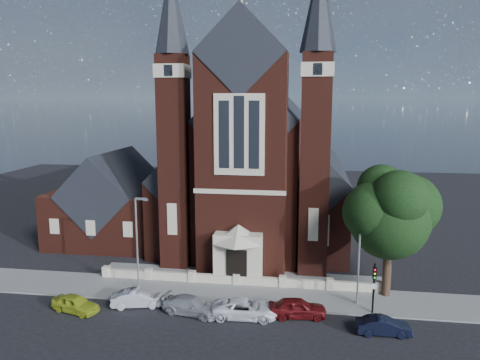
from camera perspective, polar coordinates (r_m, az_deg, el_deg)
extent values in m
plane|color=black|center=(49.70, 1.12, -8.96)|extent=(120.00, 120.00, 0.00)
cube|color=slate|center=(40.01, -0.86, -13.77)|extent=(60.00, 5.00, 0.12)
cube|color=slate|center=(43.66, 0.01, -11.69)|extent=(26.00, 3.00, 0.14)
cube|color=#AFA68B|center=(41.82, -0.41, -12.68)|extent=(24.00, 0.40, 0.90)
cube|color=#471B12|center=(57.69, 2.41, 0.85)|extent=(10.00, 30.00, 14.00)
cube|color=black|center=(57.01, 2.46, 7.82)|extent=(10.00, 30.20, 10.00)
cube|color=#471B12|center=(58.52, -5.04, -2.04)|extent=(5.00, 26.00, 8.00)
cube|color=#471B12|center=(56.97, 9.81, -2.47)|extent=(5.00, 26.00, 8.00)
cube|color=black|center=(57.83, -5.10, 1.84)|extent=(5.01, 26.20, 5.01)
cube|color=black|center=(56.26, 9.93, 1.51)|extent=(5.01, 26.20, 5.01)
cube|color=#471B12|center=(42.03, 0.21, 1.61)|extent=(8.00, 3.00, 20.00)
cube|color=black|center=(41.78, 0.22, 15.31)|extent=(8.00, 3.20, 8.00)
cube|color=#AFA68B|center=(40.17, -0.11, 5.53)|extent=(4.40, 0.15, 7.00)
cube|color=black|center=(40.09, -0.12, 5.81)|extent=(0.90, 0.08, 6.20)
cube|color=#AFA68B|center=(41.96, -0.20, -9.39)|extent=(4.20, 2.00, 4.40)
cube|color=black|center=(41.19, -0.42, -10.65)|extent=(1.80, 0.12, 3.20)
cone|color=#AFA68B|center=(41.29, -0.20, -6.50)|extent=(4.60, 4.60, 1.60)
cube|color=#471B12|center=(44.38, -7.95, 1.95)|extent=(2.60, 2.60, 20.00)
cube|color=#AFA68B|center=(44.03, -8.22, 12.98)|extent=(2.80, 2.80, 1.20)
cone|color=black|center=(44.67, -8.40, 20.03)|extent=(3.20, 3.20, 8.00)
cube|color=#471B12|center=(42.59, 9.09, 1.59)|extent=(2.60, 2.60, 20.00)
cube|color=#AFA68B|center=(42.23, 9.41, 13.08)|extent=(2.80, 2.80, 1.20)
cone|color=black|center=(42.91, 9.63, 20.43)|extent=(3.20, 3.20, 8.00)
cube|color=#471B12|center=(55.84, -15.01, -3.97)|extent=(12.00, 12.00, 6.00)
cube|color=black|center=(55.22, -15.15, -0.95)|extent=(8.49, 12.20, 8.49)
cylinder|color=black|center=(40.55, 17.49, -10.11)|extent=(0.70, 0.70, 5.00)
sphere|color=black|center=(39.40, 17.80, -4.63)|extent=(6.40, 6.40, 6.40)
sphere|color=black|center=(37.87, 18.84, -2.15)|extent=(4.40, 4.40, 4.40)
cylinder|color=gray|center=(40.14, -12.44, -7.82)|extent=(0.16, 0.16, 8.00)
cube|color=gray|center=(38.96, -11.97, -2.26)|extent=(1.00, 0.15, 0.18)
cube|color=gray|center=(38.84, -11.41, -2.40)|extent=(0.35, 0.22, 0.12)
cylinder|color=gray|center=(37.86, 14.30, -8.99)|extent=(0.16, 0.16, 8.00)
cube|color=gray|center=(36.84, 15.34, -3.10)|extent=(1.00, 0.15, 0.18)
cube|color=gray|center=(36.91, 15.95, -3.23)|extent=(0.35, 0.22, 0.12)
cylinder|color=black|center=(37.28, 15.97, -12.66)|extent=(0.14, 0.14, 4.00)
cube|color=black|center=(36.67, 16.09, -10.87)|extent=(0.28, 0.22, 0.90)
sphere|color=red|center=(36.45, 16.14, -10.50)|extent=(0.14, 0.14, 0.14)
sphere|color=#CC8C0C|center=(36.55, 16.12, -10.94)|extent=(0.14, 0.14, 0.14)
sphere|color=#0C9919|center=(36.65, 16.10, -11.38)|extent=(0.14, 0.14, 0.14)
imported|color=#A7B724|center=(38.88, -19.43, -14.03)|extent=(4.15, 2.58, 1.32)
imported|color=#A9AAB1|center=(38.49, -12.36, -13.91)|extent=(4.28, 2.37, 1.34)
imported|color=#929498|center=(36.66, -5.91, -14.99)|extent=(4.86, 2.84, 1.32)
imported|color=white|center=(35.97, 0.64, -15.41)|extent=(5.02, 2.51, 1.37)
imported|color=#5C0F11|center=(36.23, 7.01, -15.20)|extent=(4.48, 2.26, 1.46)
imported|color=black|center=(35.12, 17.12, -16.65)|extent=(3.79, 1.46, 1.23)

